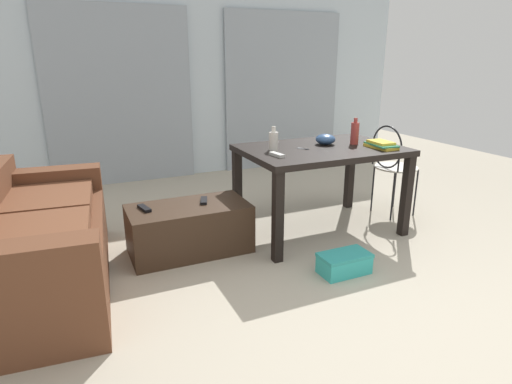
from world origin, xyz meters
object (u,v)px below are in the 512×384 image
Objects in this scene: tv_remote_on_table at (277,155)px; scissors at (304,149)px; tv_remote_secondary at (204,201)px; shoebox at (344,263)px; tv_remote_primary at (144,208)px; wire_chair at (392,160)px; bowl at (325,139)px; bottle_near at (355,133)px; couch at (32,245)px; book_stack at (381,145)px; coffee_table at (189,229)px; craft_table at (321,158)px; bottle_far at (274,141)px.

scissors is (0.33, 0.14, -0.01)m from tv_remote_on_table.
shoebox is at bearing -28.75° from tv_remote_secondary.
tv_remote_primary is at bearing -162.05° from tv_remote_secondary.
wire_chair reaches higher than bowl.
shoebox is (-0.60, -0.76, -0.77)m from bottle_near.
shoebox is at bearing -128.07° from bottle_near.
tv_remote_secondary is (-0.52, 0.23, -0.37)m from tv_remote_on_table.
tv_remote_on_table is at bearing -169.82° from bottle_near.
couch reaches higher than tv_remote_secondary.
bowl is at bearing 20.87° from scissors.
tv_remote_primary is 0.45× the size of shoebox.
book_stack is 2.90× the size of scissors.
coffee_table is 0.39m from tv_remote_primary.
tv_remote_secondary is at bearing 149.16° from tv_remote_on_table.
craft_table is at bearing 179.77° from bottle_near.
craft_table is 7.71× the size of bowl.
coffee_table is 4.77× the size of bottle_far.
coffee_table is 5.67× the size of tv_remote_primary.
couch is 4.95× the size of shoebox.
wire_chair is 0.78m from bowl.
coffee_table is 0.25m from tv_remote_secondary.
scissors is 1.02m from shoebox.
scissors is at bearing -16.63° from tv_remote_primary.
tv_remote_secondary is (-0.60, 0.02, -0.44)m from bottle_far.
bottle_far is 0.91m from book_stack.
scissors is (2.07, 0.07, 0.44)m from couch.
coffee_table is at bearing 176.92° from scissors.
tv_remote_primary is at bearing 178.40° from bottle_far.
wire_chair is at bearing 2.03° from tv_remote_on_table.
bottle_far is at bearing 164.12° from scissors.
bowl is (2.34, 0.17, 0.48)m from couch.
tv_remote_secondary is (1.22, 0.16, 0.08)m from couch.
tv_remote_on_table is (-0.08, -0.21, -0.07)m from bottle_far.
bottle_near is 2.28× the size of scissors.
bottle_far reaches higher than scissors.
craft_table is 0.19m from bowl.
bowl is 1.07× the size of tv_remote_secondary.
book_stack reaches higher than coffee_table.
tv_remote_on_table reaches higher than craft_table.
bottle_far is 0.27m from scissors.
couch is 7.93× the size of bottle_near.
tv_remote_primary is (-1.93, 0.32, -0.38)m from book_stack.
bottle_near is 1.42× the size of tv_remote_secondary.
craft_table is 0.20m from scissors.
coffee_table is 1.64m from bottle_near.
coffee_table reaches higher than shoebox.
coffee_table is 1.40m from bowl.
bottle_far is 0.52m from bowl.
scissors reaches higher than craft_table.
scissors reaches higher than tv_remote_primary.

